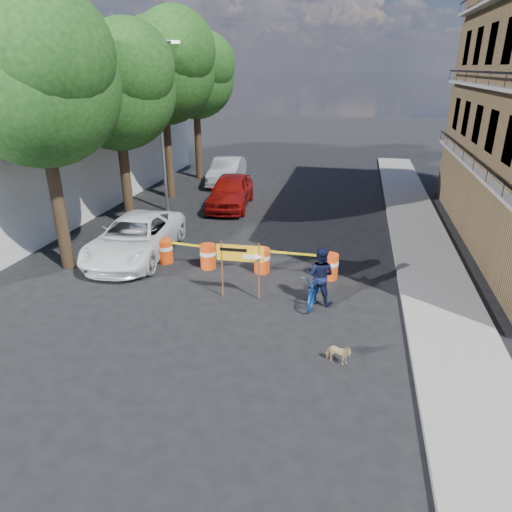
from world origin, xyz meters
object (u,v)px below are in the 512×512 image
at_px(barrel_far_left, 165,251).
at_px(pedestrian, 320,275).
at_px(dog, 338,354).
at_px(sedan_silver, 227,171).
at_px(barrel_far_right, 330,266).
at_px(suv_white, 135,237).
at_px(barrel_mid_right, 262,260).
at_px(detour_sign, 246,258).
at_px(barrel_mid_left, 208,256).
at_px(bicycle, 316,272).
at_px(sedan_red, 231,191).

bearing_deg(barrel_far_left, pedestrian, -18.43).
xyz_separation_m(dog, sedan_silver, (-7.77, 17.77, 0.52)).
relative_size(barrel_far_right, suv_white, 0.16).
bearing_deg(sedan_silver, barrel_mid_right, -73.12).
bearing_deg(sedan_silver, barrel_far_left, -88.79).
height_order(suv_white, sedan_silver, sedan_silver).
relative_size(detour_sign, pedestrian, 1.03).
height_order(barrel_mid_left, bicycle, bicycle).
xyz_separation_m(pedestrian, sedan_silver, (-7.03, 14.66, -0.12)).
bearing_deg(suv_white, detour_sign, -30.26).
distance_m(barrel_far_right, sedan_red, 9.62).
height_order(barrel_far_right, suv_white, suv_white).
xyz_separation_m(barrel_mid_right, dog, (2.94, -4.97, -0.20)).
bearing_deg(detour_sign, barrel_mid_left, 130.86).
distance_m(barrel_mid_left, sedan_red, 7.91).
distance_m(bicycle, suv_white, 7.51).
bearing_deg(detour_sign, suv_white, 150.61).
height_order(barrel_mid_left, suv_white, suv_white).
distance_m(barrel_mid_right, pedestrian, 2.92).
distance_m(barrel_far_left, bicycle, 6.15).
bearing_deg(bicycle, barrel_far_left, 166.89).
distance_m(detour_sign, suv_white, 5.63).
distance_m(barrel_far_right, pedestrian, 1.90).
height_order(pedestrian, sedan_red, pedestrian).
bearing_deg(barrel_mid_right, sedan_silver, 110.68).
height_order(barrel_mid_left, sedan_red, sedan_red).
xyz_separation_m(barrel_far_right, bicycle, (-0.32, -1.83, 0.54)).
height_order(detour_sign, sedan_silver, detour_sign).
bearing_deg(sedan_red, barrel_mid_right, -72.29).
relative_size(barrel_far_left, sedan_silver, 0.19).
bearing_deg(suv_white, sedan_silver, 85.44).
bearing_deg(pedestrian, detour_sign, 19.74).
bearing_deg(suv_white, sedan_red, 72.55).
bearing_deg(sedan_red, barrel_far_right, -59.02).
distance_m(barrel_mid_right, barrel_far_right, 2.41).
xyz_separation_m(pedestrian, sedan_red, (-5.44, 9.61, -0.08)).
bearing_deg(barrel_mid_right, pedestrian, -40.29).
bearing_deg(dog, barrel_far_right, 18.60).
xyz_separation_m(detour_sign, pedestrian, (2.26, 0.22, -0.48)).
distance_m(detour_sign, sedan_silver, 15.64).
bearing_deg(barrel_far_left, suv_white, 166.28).
bearing_deg(barrel_mid_right, barrel_mid_left, -178.30).
bearing_deg(barrel_mid_left, bicycle, -23.92).
distance_m(barrel_far_left, barrel_far_right, 6.13).
xyz_separation_m(pedestrian, suv_white, (-7.26, 2.30, -0.15)).
distance_m(detour_sign, dog, 4.31).
bearing_deg(sedan_silver, barrel_far_right, -64.37).
bearing_deg(dog, barrel_far_left, 65.12).
bearing_deg(sedan_silver, barrel_mid_left, -81.33).
xyz_separation_m(pedestrian, dog, (0.74, -3.10, -0.65)).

